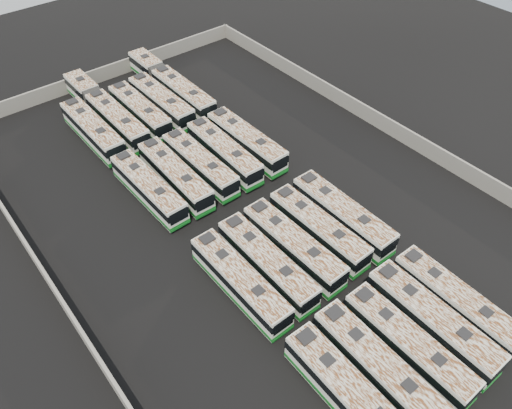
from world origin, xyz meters
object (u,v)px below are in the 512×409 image
bus_midfront_far_left (240,282)px  bus_midback_far_left (149,188)px  bus_back_far_left (93,130)px  bus_front_far_right (455,301)px  bus_midfront_right (318,229)px  bus_front_right (432,321)px  bus_midfront_center (293,246)px  bus_midback_left (175,176)px  bus_midback_right (224,152)px  bus_midfront_far_right (342,215)px  bus_back_center (140,111)px  bus_front_far_left (350,396)px  bus_back_left (106,110)px  bus_midfront_left (267,263)px  bus_midback_center (200,164)px  bus_front_center (408,345)px  bus_midback_far_right (246,141)px  bus_back_far_right (171,84)px  bus_back_right (162,102)px  bus_front_left (378,368)px

bus_midfront_far_left → bus_midback_far_left: size_ratio=1.00×
bus_midback_far_left → bus_back_far_left: bearing=88.8°
bus_front_far_right → bus_midfront_right: (-3.35, 14.12, 0.00)m
bus_front_right → bus_midfront_center: size_ratio=1.02×
bus_midback_left → bus_midback_right: (6.89, -0.07, -0.00)m
bus_midfront_far_right → bus_front_right: bearing=-103.4°
bus_back_center → bus_front_far_left: bearing=-99.1°
bus_midback_left → bus_midfront_right: bearing=-65.9°
bus_back_left → bus_midfront_left: bearing=-90.4°
bus_midback_center → bus_front_far_left: bearing=-103.2°
bus_front_far_left → bus_front_center: size_ratio=1.03×
bus_back_left → bus_back_center: (3.46, -3.15, -0.04)m
bus_front_right → bus_midfront_far_right: bearing=77.2°
bus_front_far_left → bus_midfront_left: bus_front_far_left is taller
bus_front_center → bus_midback_far_right: (6.90, 30.54, 0.04)m
bus_midfront_far_left → bus_midfront_center: 6.79m
bus_midback_right → bus_back_left: bus_back_left is taller
bus_midfront_right → bus_back_center: bus_back_center is taller
bus_back_far_right → bus_back_far_left: bearing=-165.7°
bus_midback_center → bus_midback_far_right: bearing=-0.5°
bus_front_center → bus_back_right: size_ratio=0.97×
bus_front_left → bus_back_far_left: size_ratio=1.00×
bus_midback_far_left → bus_back_far_right: (13.75, 17.42, 0.04)m
bus_front_center → bus_back_far_right: (6.86, 48.06, 0.02)m
bus_front_far_left → bus_front_right: 10.38m
bus_midfront_center → bus_midback_right: bus_midfront_center is taller
bus_midfront_far_left → bus_back_far_left: 30.56m
bus_midfront_left → bus_back_left: size_ratio=0.64×
bus_front_center → bus_midfront_far_right: bus_midfront_far_right is taller
bus_midback_far_left → bus_midback_right: (10.35, -0.12, 0.03)m
bus_midfront_far_right → bus_back_left: size_ratio=0.65×
bus_midback_far_left → bus_back_left: 17.61m
bus_front_left → bus_front_right: 6.97m
bus_back_left → bus_back_center: 4.68m
bus_midback_far_left → bus_midback_right: bus_midback_right is taller
bus_front_left → bus_midfront_far_left: size_ratio=1.03×
bus_front_left → bus_front_far_right: (10.34, -0.02, -0.06)m
bus_midback_far_left → bus_back_right: size_ratio=0.96×
bus_midback_left → bus_back_far_right: (10.29, 17.47, 0.01)m
bus_front_far_right → bus_back_far_left: bearing=108.0°
bus_front_far_left → bus_midfront_left: (3.41, 14.11, -0.04)m
bus_front_far_left → bus_midback_left: 30.78m
bus_midfront_left → bus_back_far_right: bus_back_far_right is taller
bus_midfront_left → bus_midback_left: 16.48m
bus_midfront_far_right → bus_back_far_right: bus_midfront_far_right is taller
bus_back_center → bus_back_right: bus_back_right is taller
bus_front_far_left → bus_back_right: bus_back_right is taller
bus_back_left → bus_back_far_right: (10.31, 0.15, -0.01)m
bus_front_far_left → bus_back_far_right: bearing=75.3°
bus_front_far_left → bus_back_far_left: bearing=91.2°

